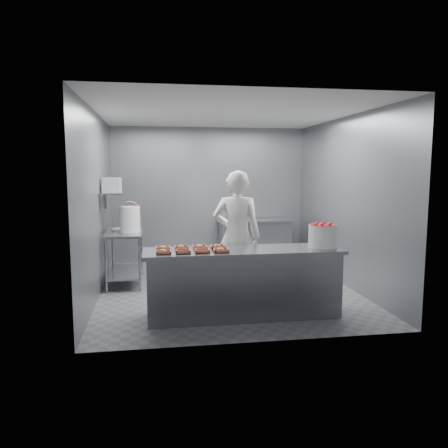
{
  "coord_description": "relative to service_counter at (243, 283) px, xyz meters",
  "views": [
    {
      "loc": [
        -1.13,
        -6.86,
        1.94
      ],
      "look_at": [
        -0.07,
        -0.2,
        1.09
      ],
      "focal_mm": 35.0,
      "sensor_mm": 36.0,
      "label": 1
    }
  ],
  "objects": [
    {
      "name": "wall_back",
      "position": [
        0.0,
        3.6,
        0.95
      ],
      "size": [
        4.0,
        0.04,
        2.8
      ],
      "primitive_type": "cube",
      "color": "slate",
      "rests_on": "ground"
    },
    {
      "name": "tray_6",
      "position": [
        -0.56,
        0.13,
        0.47
      ],
      "size": [
        0.19,
        0.18,
        0.06
      ],
      "color": "tan",
      "rests_on": "service_counter"
    },
    {
      "name": "tray_5",
      "position": [
        -0.8,
        0.13,
        0.47
      ],
      "size": [
        0.19,
        0.18,
        0.06
      ],
      "color": "tan",
      "rests_on": "service_counter"
    },
    {
      "name": "tray_1",
      "position": [
        -0.8,
        -0.13,
        0.47
      ],
      "size": [
        0.19,
        0.18,
        0.04
      ],
      "color": "tan",
      "rests_on": "service_counter"
    },
    {
      "name": "paper_stack",
      "position": [
        0.54,
        3.25,
        0.48
      ],
      "size": [
        0.31,
        0.24,
        0.06
      ],
      "primitive_type": "cube",
      "rotation": [
        0.0,
        0.0,
        -0.06
      ],
      "color": "silver",
      "rests_on": "back_counter"
    },
    {
      "name": "tray_7",
      "position": [
        -0.32,
        0.13,
        0.47
      ],
      "size": [
        0.19,
        0.18,
        0.06
      ],
      "color": "tan",
      "rests_on": "service_counter"
    },
    {
      "name": "tray_4",
      "position": [
        -1.04,
        0.13,
        0.47
      ],
      "size": [
        0.19,
        0.18,
        0.06
      ],
      "color": "tan",
      "rests_on": "service_counter"
    },
    {
      "name": "wall_right",
      "position": [
        2.0,
        1.35,
        0.95
      ],
      "size": [
        0.04,
        4.5,
        2.8
      ],
      "primitive_type": "cube",
      "color": "slate",
      "rests_on": "ground"
    },
    {
      "name": "glaze_bucket",
      "position": [
        -1.55,
        1.86,
        0.67
      ],
      "size": [
        0.35,
        0.33,
        0.51
      ],
      "color": "silver",
      "rests_on": "prep_table"
    },
    {
      "name": "strawberry_tub",
      "position": [
        1.08,
        -0.02,
        0.61
      ],
      "size": [
        0.38,
        0.38,
        0.31
      ],
      "color": "silver",
      "rests_on": "service_counter"
    },
    {
      "name": "wall_left",
      "position": [
        -2.0,
        1.35,
        0.95
      ],
      "size": [
        0.04,
        4.5,
        2.8
      ],
      "primitive_type": "cube",
      "color": "slate",
      "rests_on": "ground"
    },
    {
      "name": "rag",
      "position": [
        -1.51,
        2.39,
        0.46
      ],
      "size": [
        0.14,
        0.12,
        0.02
      ],
      "primitive_type": "cube",
      "rotation": [
        0.0,
        0.0,
        -0.04
      ],
      "color": "#CCB28C",
      "rests_on": "prep_table"
    },
    {
      "name": "tray_3",
      "position": [
        -0.32,
        -0.13,
        0.47
      ],
      "size": [
        0.19,
        0.18,
        0.06
      ],
      "color": "tan",
      "rests_on": "service_counter"
    },
    {
      "name": "tray_2",
      "position": [
        -0.56,
        -0.13,
        0.47
      ],
      "size": [
        0.19,
        0.18,
        0.04
      ],
      "color": "tan",
      "rests_on": "service_counter"
    },
    {
      "name": "tray_0",
      "position": [
        -1.04,
        -0.13,
        0.47
      ],
      "size": [
        0.19,
        0.18,
        0.06
      ],
      "color": "tan",
      "rests_on": "service_counter"
    },
    {
      "name": "wall_shelf",
      "position": [
        -1.82,
        1.95,
        1.1
      ],
      "size": [
        0.35,
        0.9,
        0.03
      ],
      "primitive_type": "cube",
      "color": "slate",
      "rests_on": "wall_left"
    },
    {
      "name": "ceiling",
      "position": [
        0.0,
        1.35,
        2.35
      ],
      "size": [
        4.5,
        4.5,
        0.0
      ],
      "primitive_type": "plane",
      "rotation": [
        3.14,
        0.0,
        0.0
      ],
      "color": "white",
      "rests_on": "wall_back"
    },
    {
      "name": "service_counter",
      "position": [
        0.0,
        0.0,
        0.0
      ],
      "size": [
        2.6,
        0.7,
        0.9
      ],
      "color": "slate",
      "rests_on": "ground"
    },
    {
      "name": "floor",
      "position": [
        0.0,
        1.35,
        -0.45
      ],
      "size": [
        4.5,
        4.5,
        0.0
      ],
      "primitive_type": "plane",
      "color": "#4C4C51",
      "rests_on": "ground"
    },
    {
      "name": "appliance",
      "position": [
        -1.82,
        1.83,
        1.23
      ],
      "size": [
        0.29,
        0.33,
        0.24
      ],
      "primitive_type": "cube",
      "rotation": [
        0.0,
        0.0,
        -0.05
      ],
      "color": "gray",
      "rests_on": "wall_shelf"
    },
    {
      "name": "bucket_lid",
      "position": [
        -1.71,
        2.11,
        0.46
      ],
      "size": [
        0.35,
        0.35,
        0.03
      ],
      "primitive_type": "cylinder",
      "rotation": [
        0.0,
        0.0,
        -0.05
      ],
      "color": "silver",
      "rests_on": "prep_table"
    },
    {
      "name": "back_counter",
      "position": [
        0.9,
        3.25,
        -0.0
      ],
      "size": [
        1.5,
        0.6,
        0.9
      ],
      "color": "slate",
      "rests_on": "ground"
    },
    {
      "name": "prep_table",
      "position": [
        -1.65,
        1.95,
        0.14
      ],
      "size": [
        0.6,
        1.2,
        0.9
      ],
      "color": "slate",
      "rests_on": "ground"
    },
    {
      "name": "worker",
      "position": [
        0.04,
        0.71,
        0.51
      ],
      "size": [
        0.8,
        0.63,
        1.92
      ],
      "primitive_type": "imported",
      "rotation": [
        0.0,
        0.0,
        2.88
      ],
      "color": "white",
      "rests_on": "ground"
    }
  ]
}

